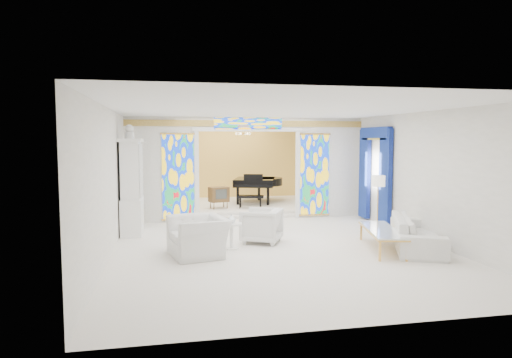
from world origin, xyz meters
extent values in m
plane|color=white|center=(0.00, 0.00, 0.00)|extent=(12.00, 12.00, 0.00)
cube|color=white|center=(0.00, 0.00, 3.00)|extent=(7.00, 12.00, 0.02)
cube|color=white|center=(0.00, 6.00, 1.50)|extent=(7.00, 0.02, 3.00)
cube|color=white|center=(0.00, -6.00, 1.50)|extent=(7.00, 0.02, 3.00)
cube|color=white|center=(-3.50, 0.00, 1.50)|extent=(0.02, 12.00, 3.00)
cube|color=white|center=(3.50, 0.00, 1.50)|extent=(0.02, 12.00, 3.00)
cube|color=white|center=(-2.50, 2.00, 1.50)|extent=(2.00, 0.18, 3.00)
cube|color=white|center=(2.50, 2.00, 1.50)|extent=(2.00, 0.18, 3.00)
cube|color=white|center=(0.00, 2.00, 2.80)|extent=(3.00, 0.18, 0.40)
cube|color=white|center=(-1.50, 1.90, 1.30)|extent=(0.12, 0.06, 2.60)
cube|color=white|center=(1.50, 1.90, 1.30)|extent=(0.12, 0.06, 2.60)
cube|color=white|center=(0.00, 1.90, 2.65)|extent=(3.24, 0.06, 0.12)
cube|color=gold|center=(0.00, 1.90, 2.82)|extent=(7.00, 0.05, 0.18)
cube|color=gold|center=(-2.03, 1.89, 1.30)|extent=(0.90, 0.04, 2.40)
cube|color=gold|center=(2.03, 1.89, 1.30)|extent=(0.90, 0.04, 2.40)
cube|color=gold|center=(0.00, 1.89, 2.82)|extent=(2.00, 0.04, 0.34)
cube|color=white|center=(0.00, 4.10, 0.09)|extent=(6.80, 3.80, 0.18)
cube|color=gold|center=(0.00, 5.88, 1.50)|extent=(6.70, 0.10, 2.90)
cylinder|color=gold|center=(0.20, 4.00, 2.55)|extent=(0.48, 0.48, 0.30)
cube|color=navy|center=(3.40, 0.05, 1.35)|extent=(0.12, 0.55, 2.60)
cube|color=navy|center=(3.40, 1.35, 1.35)|extent=(0.12, 0.55, 2.60)
cube|color=navy|center=(3.40, 0.70, 2.55)|extent=(0.14, 1.70, 0.30)
cube|color=#D8BF4C|center=(3.40, 0.70, 2.38)|extent=(0.12, 1.50, 0.06)
cube|color=white|center=(-3.22, 0.60, 0.45)|extent=(0.50, 1.40, 0.90)
cube|color=white|center=(-3.22, 0.60, 1.60)|extent=(0.44, 1.30, 1.40)
cube|color=white|center=(-2.99, 0.60, 1.60)|extent=(0.01, 1.20, 1.30)
cube|color=white|center=(-3.22, 0.60, 2.34)|extent=(0.56, 1.46, 0.08)
cylinder|color=white|center=(-3.22, 0.25, 2.46)|extent=(0.22, 0.22, 0.16)
sphere|color=white|center=(-3.22, 0.25, 2.62)|extent=(0.20, 0.20, 0.20)
imported|color=white|center=(-1.74, -2.01, 0.39)|extent=(1.30, 1.42, 0.79)
imported|color=silver|center=(-0.24, -1.11, 0.39)|extent=(1.14, 1.13, 0.78)
imported|color=white|center=(2.95, -2.34, 0.35)|extent=(1.80, 2.55, 0.70)
cylinder|color=white|center=(-1.00, -1.59, 0.55)|extent=(0.57, 0.57, 0.03)
cylinder|color=white|center=(-1.00, -1.59, 0.27)|extent=(0.09, 0.09, 0.53)
cylinder|color=white|center=(-1.00, -1.59, 0.01)|extent=(0.38, 0.38, 0.03)
imported|color=silver|center=(-1.00, -1.59, 0.66)|extent=(0.21, 0.21, 0.19)
cube|color=white|center=(2.15, -2.29, 0.43)|extent=(1.04, 2.07, 0.04)
cube|color=gold|center=(2.15, -2.29, 0.41)|extent=(1.07, 2.11, 0.03)
cube|color=gold|center=(1.68, -3.16, 0.20)|extent=(0.05, 0.05, 0.41)
cube|color=gold|center=(2.18, -3.27, 0.20)|extent=(0.05, 0.05, 0.41)
cube|color=gold|center=(2.12, -1.31, 0.20)|extent=(0.05, 0.05, 0.41)
cube|color=gold|center=(2.62, -1.43, 0.20)|extent=(0.05, 0.05, 0.41)
cylinder|color=gold|center=(3.02, -0.31, 0.01)|extent=(0.31, 0.31, 0.03)
cylinder|color=gold|center=(3.02, -0.31, 0.65)|extent=(0.03, 0.03, 1.31)
cylinder|color=silver|center=(3.02, -0.31, 1.29)|extent=(0.45, 0.45, 0.28)
cube|color=black|center=(0.65, 4.24, 0.88)|extent=(1.70, 1.76, 0.26)
cylinder|color=black|center=(1.01, 4.47, 0.88)|extent=(1.66, 1.66, 0.26)
cube|color=black|center=(0.41, 3.45, 0.84)|extent=(1.27, 0.63, 0.09)
cube|color=silver|center=(0.39, 3.38, 0.86)|extent=(1.13, 0.42, 0.03)
cube|color=black|center=(0.50, 3.76, 1.08)|extent=(0.63, 0.21, 0.23)
cube|color=black|center=(0.25, 2.92, 0.55)|extent=(0.89, 0.55, 0.07)
cylinder|color=black|center=(-0.02, 3.77, 0.47)|extent=(0.12, 0.12, 0.57)
cylinder|color=black|center=(0.95, 3.48, 0.47)|extent=(0.12, 0.12, 0.57)
cylinder|color=black|center=(0.90, 4.74, 0.47)|extent=(0.12, 0.12, 0.57)
cube|color=brown|center=(-0.74, 3.09, 0.62)|extent=(0.67, 0.54, 0.47)
cube|color=#363B39|center=(-0.68, 2.90, 0.65)|extent=(0.37, 0.12, 0.30)
cone|color=brown|center=(-0.92, 2.89, 0.28)|extent=(0.04, 0.04, 0.21)
cone|color=brown|center=(-0.48, 3.02, 0.28)|extent=(0.04, 0.04, 0.21)
cone|color=brown|center=(-0.99, 3.17, 0.28)|extent=(0.04, 0.04, 0.21)
cone|color=brown|center=(-0.56, 3.29, 0.28)|extent=(0.04, 0.04, 0.21)
camera|label=1|loc=(-2.36, -11.20, 2.37)|focal=32.00mm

